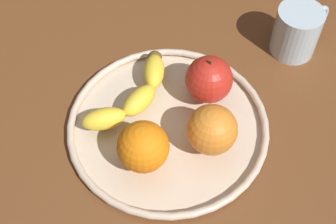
{
  "coord_description": "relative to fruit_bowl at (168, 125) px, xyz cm",
  "views": [
    {
      "loc": [
        -24.82,
        -34.85,
        66.06
      ],
      "look_at": [
        0.0,
        0.0,
        4.8
      ],
      "focal_mm": 50.34,
      "sensor_mm": 36.0,
      "label": 1
    }
  ],
  "objects": [
    {
      "name": "fruit_bowl",
      "position": [
        0.0,
        0.0,
        0.0
      ],
      "size": [
        33.36,
        33.36,
        1.8
      ],
      "color": "beige",
      "rests_on": "ground_plane"
    },
    {
      "name": "orange_back_right",
      "position": [
        -7.07,
        -3.54,
        4.86
      ],
      "size": [
        7.95,
        7.95,
        7.95
      ],
      "primitive_type": "sphere",
      "color": "orange",
      "rests_on": "fruit_bowl"
    },
    {
      "name": "orange_front_left",
      "position": [
        3.16,
        -7.11,
        4.86
      ],
      "size": [
        7.95,
        7.95,
        7.95
      ],
      "primitive_type": "sphere",
      "color": "orange",
      "rests_on": "fruit_bowl"
    },
    {
      "name": "ambient_mug",
      "position": [
        29.54,
        1.13,
        3.72
      ],
      "size": [
        12.04,
        8.31,
        9.23
      ],
      "color": "silver",
      "rests_on": "ground_plane"
    },
    {
      "name": "apple",
      "position": [
        8.86,
        0.86,
        4.86
      ],
      "size": [
        7.96,
        7.96,
        8.76
      ],
      "color": "red",
      "rests_on": "fruit_bowl"
    },
    {
      "name": "ground_plane",
      "position": [
        0.0,
        0.0,
        -2.92
      ],
      "size": [
        157.57,
        157.57,
        4.0
      ],
      "primitive_type": "cube",
      "color": "brown"
    },
    {
      "name": "banana",
      "position": [
        -2.05,
        6.9,
        2.67
      ],
      "size": [
        19.79,
        10.6,
        3.57
      ],
      "rotation": [
        0.0,
        0.0,
        0.28
      ],
      "color": "yellow",
      "rests_on": "fruit_bowl"
    }
  ]
}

